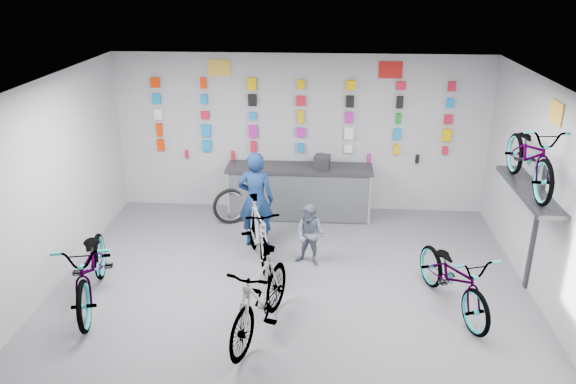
# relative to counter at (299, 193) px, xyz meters

# --- Properties ---
(floor) EXTENTS (8.00, 8.00, 0.00)m
(floor) POSITION_rel_counter_xyz_m (0.00, -3.54, -0.49)
(floor) COLOR #56565B
(floor) RESTS_ON ground
(ceiling) EXTENTS (8.00, 8.00, 0.00)m
(ceiling) POSITION_rel_counter_xyz_m (0.00, -3.54, 2.51)
(ceiling) COLOR white
(ceiling) RESTS_ON wall_back
(wall_back) EXTENTS (7.00, 0.00, 7.00)m
(wall_back) POSITION_rel_counter_xyz_m (0.00, 0.46, 1.01)
(wall_back) COLOR #B0B0B2
(wall_back) RESTS_ON floor
(wall_left) EXTENTS (0.00, 8.00, 8.00)m
(wall_left) POSITION_rel_counter_xyz_m (-3.50, -3.54, 1.01)
(wall_left) COLOR #B0B0B2
(wall_left) RESTS_ON floor
(counter) EXTENTS (2.70, 0.66, 1.00)m
(counter) POSITION_rel_counter_xyz_m (0.00, 0.00, 0.00)
(counter) COLOR black
(counter) RESTS_ON floor
(merch_wall) EXTENTS (5.57, 0.08, 1.56)m
(merch_wall) POSITION_rel_counter_xyz_m (-0.09, 0.39, 1.32)
(merch_wall) COLOR red
(merch_wall) RESTS_ON wall_back
(wall_bracket) EXTENTS (0.39, 1.90, 2.00)m
(wall_bracket) POSITION_rel_counter_xyz_m (3.33, -2.34, 0.98)
(wall_bracket) COLOR #333338
(wall_bracket) RESTS_ON wall_right
(sign_left) EXTENTS (0.42, 0.02, 0.30)m
(sign_left) POSITION_rel_counter_xyz_m (-1.50, 0.44, 2.23)
(sign_left) COLOR gold
(sign_left) RESTS_ON wall_back
(sign_right) EXTENTS (0.42, 0.02, 0.30)m
(sign_right) POSITION_rel_counter_xyz_m (1.60, 0.44, 2.23)
(sign_right) COLOR red
(sign_right) RESTS_ON wall_back
(sign_side) EXTENTS (0.02, 0.40, 0.30)m
(sign_side) POSITION_rel_counter_xyz_m (3.48, -2.34, 2.16)
(sign_side) COLOR gold
(sign_side) RESTS_ON wall_right
(bike_left) EXTENTS (1.19, 2.19, 1.09)m
(bike_left) POSITION_rel_counter_xyz_m (-2.74, -3.13, 0.06)
(bike_left) COLOR gray
(bike_left) RESTS_ON floor
(bike_center) EXTENTS (1.01, 1.90, 1.10)m
(bike_center) POSITION_rel_counter_xyz_m (-0.31, -3.72, 0.06)
(bike_center) COLOR gray
(bike_center) RESTS_ON floor
(bike_right) EXTENTS (1.19, 1.97, 0.98)m
(bike_right) POSITION_rel_counter_xyz_m (2.26, -2.96, 0.00)
(bike_right) COLOR gray
(bike_right) RESTS_ON floor
(bike_service) EXTENTS (1.02, 1.85, 1.07)m
(bike_service) POSITION_rel_counter_xyz_m (-0.55, -1.89, 0.05)
(bike_service) COLOR gray
(bike_service) RESTS_ON floor
(bike_wall) EXTENTS (0.63, 1.80, 0.95)m
(bike_wall) POSITION_rel_counter_xyz_m (3.25, -2.34, 1.57)
(bike_wall) COLOR gray
(bike_wall) RESTS_ON wall_bracket
(clerk) EXTENTS (0.63, 0.43, 1.66)m
(clerk) POSITION_rel_counter_xyz_m (-0.66, -1.23, 0.35)
(clerk) COLOR #0F244E
(clerk) RESTS_ON floor
(customer) EXTENTS (0.59, 0.52, 1.02)m
(customer) POSITION_rel_counter_xyz_m (0.26, -1.84, 0.02)
(customer) COLOR #515B6F
(customer) RESTS_ON floor
(spare_wheel) EXTENTS (0.68, 0.39, 0.67)m
(spare_wheel) POSITION_rel_counter_xyz_m (-1.25, -0.37, -0.16)
(spare_wheel) COLOR black
(spare_wheel) RESTS_ON floor
(register) EXTENTS (0.32, 0.34, 0.22)m
(register) POSITION_rel_counter_xyz_m (0.42, 0.01, 0.62)
(register) COLOR black
(register) RESTS_ON counter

